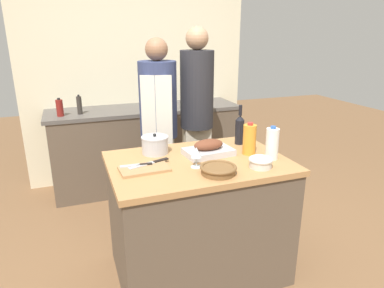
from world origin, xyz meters
name	(u,v)px	position (x,y,z in m)	size (l,w,h in m)	color
ground_plane	(198,268)	(0.00, 0.00, 0.00)	(12.00, 12.00, 0.00)	brown
kitchen_island	(198,217)	(0.00, 0.00, 0.44)	(1.21, 0.83, 0.89)	brown
back_counter	(147,146)	(0.00, 1.67, 0.46)	(2.12, 0.60, 0.92)	brown
back_wall	(137,72)	(0.00, 2.02, 1.27)	(2.62, 0.10, 2.55)	beige
roasting_pan	(208,149)	(0.11, 0.08, 0.93)	(0.36, 0.24, 0.12)	#BCBCC1
wicker_basket	(218,169)	(0.03, -0.26, 0.92)	(0.23, 0.23, 0.05)	brown
cutting_board	(144,169)	(-0.39, -0.04, 0.89)	(0.32, 0.20, 0.02)	#AD7F51
stock_pot	(155,145)	(-0.24, 0.25, 0.95)	(0.19, 0.19, 0.15)	#B7B7BC
mixing_bowl	(261,162)	(0.33, -0.26, 0.92)	(0.16, 0.16, 0.07)	beige
juice_jug	(250,139)	(0.39, 0.00, 0.99)	(0.09, 0.09, 0.23)	orange
milk_jug	(272,144)	(0.49, -0.14, 1.00)	(0.09, 0.09, 0.23)	white
wine_bottle_green	(240,129)	(0.43, 0.23, 1.01)	(0.07, 0.07, 0.31)	black
wine_glass_left	(196,153)	(-0.06, -0.11, 0.98)	(0.07, 0.07, 0.14)	silver
wine_glass_right	(251,135)	(0.47, 0.11, 0.98)	(0.07, 0.07, 0.14)	silver
knife_chef	(150,163)	(-0.33, 0.01, 0.91)	(0.29, 0.12, 0.01)	#B7B7BC
knife_paring	(137,165)	(-0.42, 0.01, 0.91)	(0.21, 0.04, 0.01)	#B7B7BC
condiment_bottle_tall	(79,105)	(-0.69, 1.59, 1.01)	(0.05, 0.05, 0.20)	#332D28
condiment_bottle_short	(185,94)	(0.52, 1.80, 1.02)	(0.06, 0.06, 0.22)	#332D28
condiment_bottle_extra	(60,108)	(-0.88, 1.55, 1.01)	(0.07, 0.07, 0.18)	maroon
person_cook_aproned	(159,123)	(-0.04, 0.89, 0.93)	(0.35, 0.37, 1.68)	beige
person_cook_guest	(197,112)	(0.34, 0.93, 1.00)	(0.31, 0.31, 1.78)	beige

